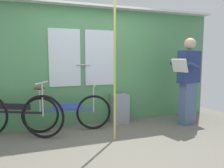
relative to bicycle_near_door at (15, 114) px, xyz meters
The scene contains 7 objects.
ground_plane 1.78m from the bicycle_near_door, 33.26° to the right, with size 6.47×4.25×0.04m, color #666056.
train_door_wall 1.71m from the bicycle_near_door, 14.34° to the left, with size 5.47×0.28×2.35m.
bicycle_near_door is the anchor object (origin of this frame).
bicycle_leaning_behind 0.88m from the bicycle_near_door, ahead, with size 1.60×0.44×0.86m.
passenger_reading_newspaper 3.29m from the bicycle_near_door, ahead, with size 0.62×0.55×1.73m.
trash_bin_by_wall 1.98m from the bicycle_near_door, ahead, with size 0.32×0.28×0.60m, color gray.
handrail_pole 1.86m from the bicycle_near_door, 23.73° to the right, with size 0.04×0.04×2.31m, color #C6C14C.
Camera 1 is at (-1.10, -3.00, 1.32)m, focal length 35.11 mm.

